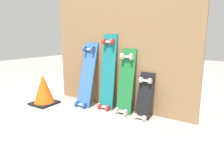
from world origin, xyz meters
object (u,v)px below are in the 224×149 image
skateboard_blue (87,77)px  traffic_cone (44,90)px  skateboard_teal (108,75)px  skateboard_black (144,99)px  skateboard_green (126,84)px

skateboard_blue → traffic_cone: bearing=-150.5°
skateboard_blue → skateboard_teal: size_ratio=0.89×
skateboard_black → skateboard_green: bearing=176.5°
skateboard_teal → skateboard_blue: bearing=-169.3°
skateboard_blue → skateboard_teal: bearing=10.7°
skateboard_teal → traffic_cone: size_ratio=2.47×
skateboard_blue → traffic_cone: size_ratio=2.20×
traffic_cone → skateboard_black: bearing=13.6°
skateboard_green → skateboard_blue: bearing=-175.6°
skateboard_blue → skateboard_teal: skateboard_teal is taller
skateboard_teal → skateboard_green: (0.25, -0.01, -0.08)m
skateboard_green → traffic_cone: bearing=-162.8°
skateboard_teal → skateboard_black: size_ratio=1.73×
skateboard_teal → skateboard_green: bearing=-3.0°
skateboard_teal → skateboard_black: skateboard_teal is taller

